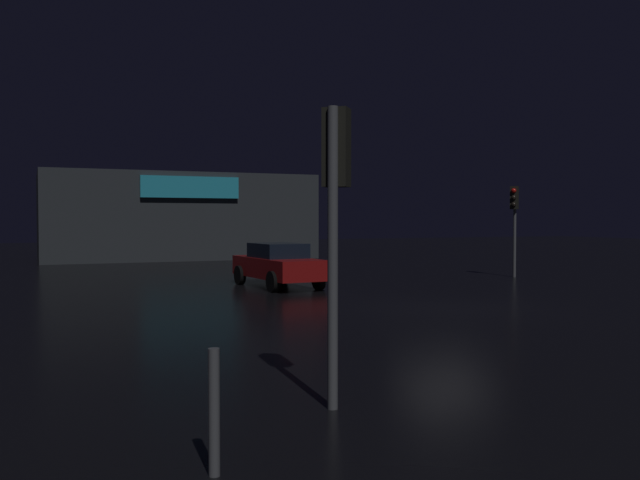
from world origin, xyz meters
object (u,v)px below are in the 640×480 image
store_building (174,217)px  traffic_signal_cross_left (336,190)px  traffic_signal_opposite (514,210)px  car_near (278,264)px

store_building → traffic_signal_cross_left: 35.70m
traffic_signal_opposite → store_building: bearing=115.8°
store_building → car_near: bearing=-91.0°
store_building → traffic_signal_cross_left: (-4.88, -35.36, 0.20)m
traffic_signal_opposite → traffic_signal_cross_left: (-14.90, -14.68, -0.01)m
car_near → store_building: bearing=89.0°
store_building → traffic_signal_opposite: size_ratio=4.24×
traffic_signal_opposite → car_near: traffic_signal_opposite is taller
traffic_signal_opposite → traffic_signal_cross_left: size_ratio=0.99×
store_building → traffic_signal_cross_left: bearing=-97.9°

